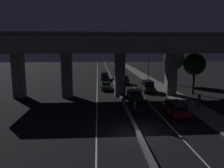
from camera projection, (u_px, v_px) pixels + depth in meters
The scene contains 18 objects.
ground_plane at pixel (137, 134), 18.73m from camera, with size 200.00×200.00×0.00m, color black.
lane_line_left_inner at pixel (97, 79), 52.97m from camera, with size 0.12×126.00×0.00m, color beige.
lane_line_right_inner at pixel (126, 78), 53.41m from camera, with size 0.12×126.00×0.00m, color beige.
median_divider at pixel (112, 78), 53.16m from camera, with size 0.36×126.00×0.37m, color #4C4C51.
sidewalk_right at pixel (154, 82), 46.84m from camera, with size 2.92×126.00×0.14m, color #5B5956.
elevated_overpass at pixel (118, 48), 32.63m from camera, with size 35.70×9.39×9.71m.
traffic_light_left_of_median at pixel (125, 89), 22.48m from camera, with size 0.30×0.49×4.66m.
street_lamp at pixel (148, 59), 48.72m from camera, with size 1.92×0.32×8.38m.
car_dark_red_lead at pixel (176, 108), 23.95m from camera, with size 2.08×4.53×1.51m.
car_dark_green_second at pixel (135, 95), 30.57m from camera, with size 1.90×4.56×1.60m.
car_dark_green_third at pixel (148, 86), 36.81m from camera, with size 1.88×3.94×1.93m.
car_dark_green_fourth at pixel (124, 80), 44.96m from camera, with size 1.94×3.99×1.72m.
car_dark_green_lead_oncoming at pixel (106, 86), 38.95m from camera, with size 1.93×4.37×1.35m.
car_dark_blue_second_oncoming at pixel (105, 76), 50.54m from camera, with size 1.98×4.75×1.79m.
motorcycle_red_filtering_near at pixel (135, 109), 24.47m from camera, with size 0.32×1.90×1.37m.
pedestrian_on_sidewalk at pixel (199, 100), 26.86m from camera, with size 0.37×0.37×1.71m.
roadside_tree_kerbside_near at pixel (194, 64), 34.33m from camera, with size 3.44×3.44×6.56m.
roadside_tree_kerbside_mid at pixel (174, 59), 43.79m from camera, with size 4.16×4.16×7.21m.
Camera 1 is at (-3.33, -17.60, 7.30)m, focal length 35.00 mm.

